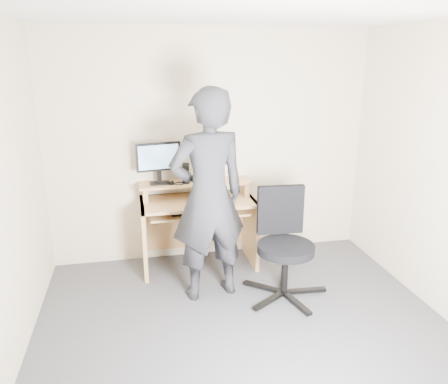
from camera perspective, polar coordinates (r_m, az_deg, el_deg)
name	(u,v)px	position (r m, az deg, el deg)	size (l,w,h in m)	color
ground	(251,343)	(3.71, 3.59, -19.09)	(3.50, 3.50, 0.00)	#49494D
back_wall	(211,147)	(4.79, -1.69, 5.89)	(3.50, 0.02, 2.50)	#C4B49C
ceiling	(259,6)	(3.00, 4.55, 23.02)	(3.50, 3.50, 0.02)	white
desk	(197,216)	(4.74, -3.52, -3.10)	(1.20, 0.60, 0.91)	tan
monitor	(159,159)	(4.59, -8.54, 4.24)	(0.46, 0.13, 0.44)	black
external_drive	(186,173)	(4.65, -5.01, 2.44)	(0.07, 0.13, 0.20)	black
travel_mug	(205,174)	(4.70, -2.44, 2.42)	(0.07, 0.07, 0.16)	silver
smartphone	(221,181)	(4.69, -0.34, 1.43)	(0.07, 0.13, 0.01)	black
charger	(172,183)	(4.60, -6.87, 1.16)	(0.04, 0.04, 0.04)	black
headphones	(189,180)	(4.75, -4.62, 1.63)	(0.16, 0.16, 0.02)	silver
keyboard	(193,211)	(4.53, -4.10, -2.49)	(0.46, 0.18, 0.03)	black
mouse	(227,200)	(4.55, 0.34, -1.00)	(0.10, 0.06, 0.04)	black
office_chair	(284,240)	(4.16, 7.80, -6.20)	(0.78, 0.80, 1.01)	black
person	(208,197)	(3.95, -2.07, -0.63)	(0.72, 0.47, 1.97)	black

